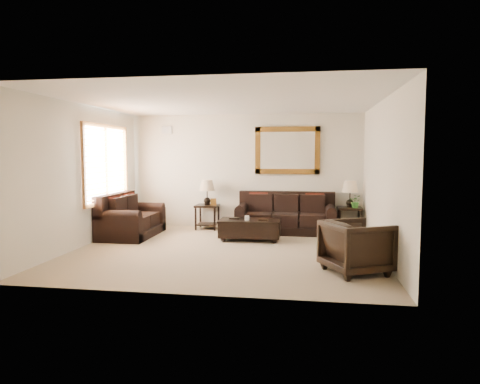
% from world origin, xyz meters
% --- Properties ---
extents(room, '(5.51, 5.01, 2.71)m').
position_xyz_m(room, '(0.00, 0.00, 1.35)').
color(room, gray).
rests_on(room, ground).
extents(window, '(0.07, 1.96, 1.66)m').
position_xyz_m(window, '(-2.70, 0.90, 1.55)').
color(window, white).
rests_on(window, room).
extents(mirror, '(1.50, 0.06, 1.10)m').
position_xyz_m(mirror, '(1.01, 2.47, 1.85)').
color(mirror, '#4B2F0F').
rests_on(mirror, room).
extents(air_vent, '(0.25, 0.02, 0.18)m').
position_xyz_m(air_vent, '(-1.90, 2.48, 2.35)').
color(air_vent, '#999999').
rests_on(air_vent, room).
extents(sofa, '(2.20, 0.95, 0.90)m').
position_xyz_m(sofa, '(1.01, 2.07, 0.33)').
color(sofa, black).
rests_on(sofa, room).
extents(loveseat, '(0.97, 1.64, 0.92)m').
position_xyz_m(loveseat, '(-2.30, 1.08, 0.34)').
color(loveseat, black).
rests_on(loveseat, room).
extents(end_table_left, '(0.53, 0.53, 1.16)m').
position_xyz_m(end_table_left, '(-0.84, 2.20, 0.76)').
color(end_table_left, black).
rests_on(end_table_left, room).
extents(end_table_right, '(0.53, 0.53, 1.17)m').
position_xyz_m(end_table_right, '(2.43, 2.19, 0.76)').
color(end_table_right, black).
rests_on(end_table_right, room).
extents(coffee_table, '(1.26, 0.69, 0.53)m').
position_xyz_m(coffee_table, '(0.33, 1.03, 0.26)').
color(coffee_table, black).
rests_on(coffee_table, room).
extents(armchair, '(1.08, 1.10, 0.86)m').
position_xyz_m(armchair, '(2.20, -1.16, 0.43)').
color(armchair, black).
rests_on(armchair, floor).
extents(potted_plant, '(0.32, 0.34, 0.22)m').
position_xyz_m(potted_plant, '(2.54, 2.10, 0.69)').
color(potted_plant, '#275D1F').
rests_on(potted_plant, end_table_right).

